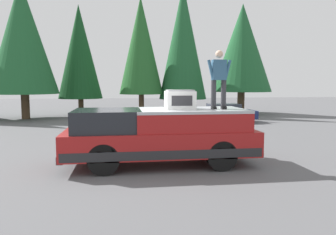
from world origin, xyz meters
TOP-DOWN VIEW (x-y plane):
  - ground_plane at (0.00, 0.00)m, footprint 90.00×90.00m
  - pickup_truck at (-0.05, -0.71)m, footprint 2.01×5.54m
  - compressor_unit at (-0.12, -1.27)m, footprint 0.65×0.84m
  - person_on_truck_bed at (-0.21, -2.39)m, footprint 0.29×0.72m
  - parked_car_navy at (9.96, -5.76)m, footprint 1.64×4.10m
  - conifer_far_left at (15.53, -9.08)m, footprint 4.71×4.71m
  - conifer_left at (15.19, -4.24)m, footprint 3.63×3.63m
  - conifer_center_left at (15.09, -1.05)m, footprint 3.28×3.28m
  - conifer_center_right at (15.67, 3.48)m, footprint 3.25×3.25m
  - conifer_right at (13.71, 6.92)m, footprint 4.50×4.50m

SIDE VIEW (x-z plane):
  - ground_plane at x=0.00m, z-range 0.00..0.00m
  - parked_car_navy at x=9.96m, z-range 0.00..1.16m
  - pickup_truck at x=-0.05m, z-range 0.05..1.70m
  - compressor_unit at x=-0.12m, z-range 1.65..2.21m
  - person_on_truck_bed at x=-0.21m, z-range 1.71..3.40m
  - conifer_center_right at x=15.67m, z-range 0.64..8.83m
  - conifer_far_left at x=15.53m, z-range 0.87..9.51m
  - conifer_center_left at x=15.09m, z-range 0.80..9.59m
  - conifer_right at x=13.71m, z-range 0.84..10.07m
  - conifer_left at x=15.19m, z-range 0.61..10.48m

